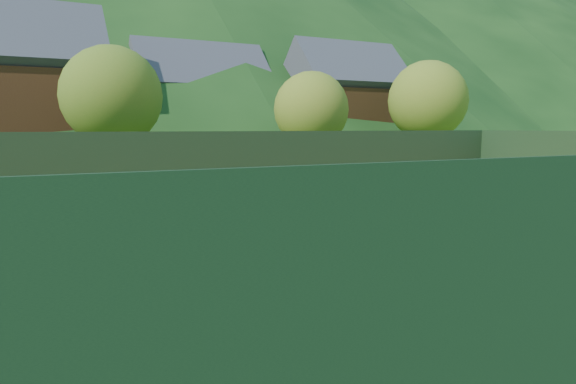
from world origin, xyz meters
name	(u,v)px	position (x,y,z in m)	size (l,w,h in m)	color
ground	(327,224)	(0.00, 0.00, 0.00)	(400.00, 400.00, 0.00)	#2C4F18
clay_court	(327,223)	(0.00, 0.00, 0.01)	(40.00, 24.00, 0.02)	#B14D1C
mountain_far_right	(329,3)	(90.00, 150.00, 47.50)	(260.00, 260.00, 95.00)	black
coach	(302,208)	(-1.99, -1.96, 0.97)	(0.69, 0.45, 1.90)	#1A2DAB
student_a	(374,189)	(3.17, 1.70, 0.83)	(0.79, 0.61, 1.62)	orange
student_b	(392,191)	(3.50, 1.02, 0.80)	(0.92, 0.38, 1.56)	orange
student_c	(401,182)	(5.83, 3.31, 0.83)	(0.80, 0.52, 1.63)	orange
student_d	(456,189)	(6.90, 1.08, 0.69)	(0.87, 0.50, 1.35)	#DA5F13
tennis_ball_0	(351,306)	(-3.82, -7.24, 0.05)	(0.07, 0.07, 0.07)	#BAD723
tennis_ball_1	(197,348)	(-6.80, -7.72, 0.05)	(0.07, 0.07, 0.07)	#BAD723
tennis_ball_2	(73,296)	(-8.24, -4.43, 0.05)	(0.07, 0.07, 0.07)	#BAD723
tennis_ball_3	(292,265)	(-3.51, -4.32, 0.05)	(0.07, 0.07, 0.07)	#BAD723
tennis_ball_4	(229,290)	(-5.46, -5.38, 0.05)	(0.07, 0.07, 0.07)	#BAD723
tennis_ball_5	(552,299)	(-0.27, -8.61, 0.05)	(0.07, 0.07, 0.07)	#BAD723
tennis_ball_6	(325,363)	(-5.38, -8.96, 0.05)	(0.07, 0.07, 0.07)	#BAD723
tennis_ball_7	(319,260)	(-2.73, -4.20, 0.05)	(0.07, 0.07, 0.07)	#BAD723
tennis_ball_8	(350,294)	(-3.44, -6.66, 0.05)	(0.07, 0.07, 0.07)	#BAD723
tennis_ball_9	(305,330)	(-5.07, -7.82, 0.05)	(0.07, 0.07, 0.07)	#BAD723
tennis_ball_10	(210,240)	(-4.40, -0.95, 0.05)	(0.07, 0.07, 0.07)	#BAD723
tennis_ball_11	(330,245)	(-1.66, -2.98, 0.05)	(0.07, 0.07, 0.07)	#BAD723
tennis_ball_12	(451,231)	(2.64, -3.06, 0.05)	(0.07, 0.07, 0.07)	#BAD723
tennis_ball_13	(327,266)	(-2.84, -4.78, 0.05)	(0.07, 0.07, 0.07)	#BAD723
tennis_ball_15	(326,234)	(-1.03, -1.68, 0.05)	(0.07, 0.07, 0.07)	#BAD723
tennis_ball_16	(340,258)	(-2.18, -4.27, 0.05)	(0.07, 0.07, 0.07)	#BAD723
tennis_ball_18	(276,252)	(-3.32, -3.01, 0.05)	(0.07, 0.07, 0.07)	#BAD723
tennis_ball_19	(278,265)	(-3.79, -4.12, 0.05)	(0.07, 0.07, 0.07)	#BAD723
tennis_ball_20	(431,271)	(-0.94, -6.11, 0.05)	(0.07, 0.07, 0.07)	#BAD723
tennis_ball_22	(391,253)	(-0.70, -4.40, 0.05)	(0.07, 0.07, 0.07)	#BAD723
tennis_ball_24	(329,280)	(-3.35, -5.69, 0.05)	(0.07, 0.07, 0.07)	#BAD723
court_lines	(327,223)	(0.00, 0.00, 0.02)	(23.83, 11.03, 0.00)	white
tennis_net	(327,209)	(0.00, 0.00, 0.52)	(0.10, 12.07, 1.10)	black
perimeter_fence	(327,186)	(0.00, 0.00, 1.27)	(40.40, 24.24, 3.00)	black
ball_hopper	(92,250)	(-7.80, -3.77, 0.77)	(0.57, 0.57, 1.00)	black
chalet_left	(10,95)	(-10.00, 30.00, 5.65)	(13.80, 9.93, 12.92)	beige
chalet_mid	(200,109)	(6.00, 34.00, 4.99)	(12.65, 8.82, 11.45)	beige
chalet_right	(345,107)	(20.00, 30.00, 5.26)	(11.50, 8.82, 11.91)	beige
tree_b	(112,96)	(-4.00, 20.00, 5.19)	(6.40, 6.40, 8.40)	#402B19
tree_c	(311,109)	(10.00, 19.00, 4.54)	(5.60, 5.60, 7.35)	#42291A
tree_d	(428,100)	(22.00, 20.00, 5.52)	(6.80, 6.80, 8.93)	#402719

